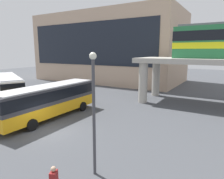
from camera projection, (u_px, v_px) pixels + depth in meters
The scene contains 5 objects.
ground_plane at pixel (114, 105), 24.73m from camera, with size 120.00×120.00×0.00m, color #47494F.
station_building at pixel (110, 48), 45.46m from camera, with size 30.92×15.76×14.23m.
bus_main at pixel (49, 98), 19.62m from camera, with size 2.82×11.05×3.22m.
bus_secondary at pixel (8, 85), 27.31m from camera, with size 11.00×7.24×3.22m.
lamp_post at pixel (94, 105), 10.19m from camera, with size 0.36×0.36×6.39m.
Camera 1 is at (12.08, -10.69, 6.43)m, focal length 32.68 mm.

